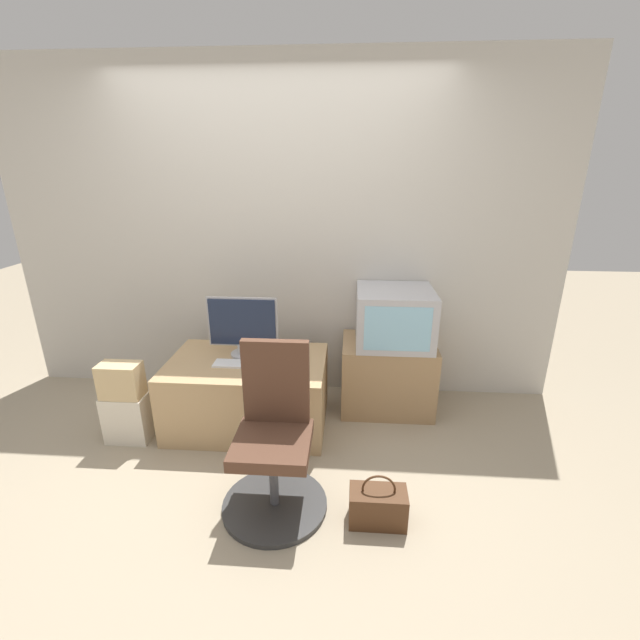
# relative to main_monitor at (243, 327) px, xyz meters

# --- Properties ---
(ground_plane) EXTENTS (12.00, 12.00, 0.00)m
(ground_plane) POSITION_rel_main_monitor_xyz_m (0.22, -0.80, -0.73)
(ground_plane) COLOR tan
(wall_back) EXTENTS (4.40, 0.05, 2.60)m
(wall_back) POSITION_rel_main_monitor_xyz_m (0.22, 0.52, 0.57)
(wall_back) COLOR beige
(wall_back) RESTS_ON ground_plane
(desk) EXTENTS (1.12, 0.73, 0.51)m
(desk) POSITION_rel_main_monitor_xyz_m (0.04, -0.10, -0.48)
(desk) COLOR tan
(desk) RESTS_ON ground_plane
(side_stand) EXTENTS (0.71, 0.51, 0.55)m
(side_stand) POSITION_rel_main_monitor_xyz_m (1.07, 0.22, -0.45)
(side_stand) COLOR #A37F56
(side_stand) RESTS_ON ground_plane
(main_monitor) EXTENTS (0.51, 0.20, 0.44)m
(main_monitor) POSITION_rel_main_monitor_xyz_m (0.00, 0.00, 0.00)
(main_monitor) COLOR #B2B2B7
(main_monitor) RESTS_ON desk
(keyboard) EXTENTS (0.36, 0.13, 0.01)m
(keyboard) POSITION_rel_main_monitor_xyz_m (0.00, -0.17, -0.21)
(keyboard) COLOR white
(keyboard) RESTS_ON desk
(mouse) EXTENTS (0.06, 0.04, 0.02)m
(mouse) POSITION_rel_main_monitor_xyz_m (0.24, -0.19, -0.21)
(mouse) COLOR #4C4C51
(mouse) RESTS_ON desk
(crt_tv) EXTENTS (0.56, 0.54, 0.42)m
(crt_tv) POSITION_rel_main_monitor_xyz_m (1.10, 0.22, 0.03)
(crt_tv) COLOR #B7B7BC
(crt_tv) RESTS_ON side_stand
(office_chair) EXTENTS (0.59, 0.59, 0.95)m
(office_chair) POSITION_rel_main_monitor_xyz_m (0.37, -0.87, -0.37)
(office_chair) COLOR #333333
(office_chair) RESTS_ON ground_plane
(cardboard_box_lower) EXTENTS (0.30, 0.17, 0.35)m
(cardboard_box_lower) POSITION_rel_main_monitor_xyz_m (-0.76, -0.37, -0.56)
(cardboard_box_lower) COLOR beige
(cardboard_box_lower) RESTS_ON ground_plane
(cardboard_box_upper) EXTENTS (0.27, 0.16, 0.24)m
(cardboard_box_upper) POSITION_rel_main_monitor_xyz_m (-0.76, -0.37, -0.26)
(cardboard_box_upper) COLOR #D1B27F
(cardboard_box_upper) RESTS_ON cardboard_box_lower
(handbag) EXTENTS (0.31, 0.16, 0.31)m
(handbag) POSITION_rel_main_monitor_xyz_m (0.94, -0.99, -0.63)
(handbag) COLOR #4C2D19
(handbag) RESTS_ON ground_plane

